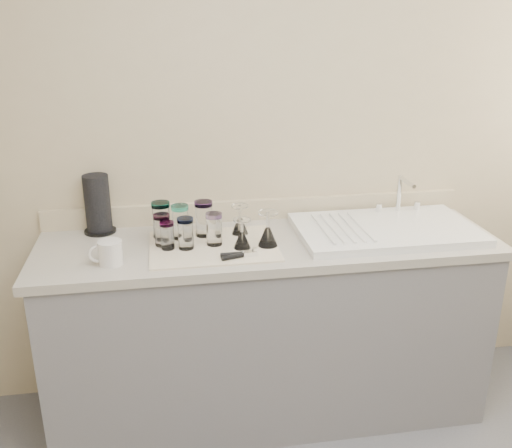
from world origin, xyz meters
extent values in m
cube|color=tan|center=(0.00, 1.50, 1.25)|extent=(3.50, 0.04, 2.50)
cube|color=slate|center=(0.00, 1.20, 0.43)|extent=(2.00, 0.60, 0.86)
cube|color=gray|center=(0.00, 1.20, 0.88)|extent=(2.06, 0.62, 0.04)
cube|color=white|center=(0.55, 1.20, 0.92)|extent=(0.82, 0.50, 0.03)
cylinder|color=silver|center=(0.69, 1.40, 1.03)|extent=(0.02, 0.02, 0.18)
cylinder|color=silver|center=(0.69, 1.32, 1.10)|extent=(0.02, 0.16, 0.02)
cylinder|color=silver|center=(0.59, 1.40, 0.96)|extent=(0.03, 0.03, 0.04)
cylinder|color=silver|center=(0.79, 1.40, 0.96)|extent=(0.03, 0.03, 0.04)
cube|color=white|center=(-0.25, 1.16, 0.90)|extent=(0.55, 0.42, 0.01)
cylinder|color=white|center=(-0.47, 1.30, 0.98)|extent=(0.08, 0.08, 0.14)
cylinder|color=#127E71|center=(-0.47, 1.30, 1.06)|extent=(0.08, 0.08, 0.02)
cylinder|color=white|center=(-0.39, 1.27, 0.98)|extent=(0.07, 0.07, 0.13)
cylinder|color=#3BCCBB|center=(-0.39, 1.27, 1.05)|extent=(0.08, 0.08, 0.02)
cylinder|color=white|center=(-0.28, 1.29, 0.98)|extent=(0.08, 0.08, 0.14)
cylinder|color=purple|center=(-0.28, 1.29, 1.06)|extent=(0.08, 0.08, 0.02)
cylinder|color=white|center=(-0.45, 1.16, 0.96)|extent=(0.06, 0.06, 0.11)
cylinder|color=#EE18BA|center=(-0.45, 1.16, 1.02)|extent=(0.06, 0.06, 0.02)
cylinder|color=white|center=(-0.37, 1.15, 0.97)|extent=(0.07, 0.07, 0.12)
cylinder|color=blue|center=(-0.37, 1.15, 1.04)|extent=(0.07, 0.07, 0.02)
cylinder|color=white|center=(-0.25, 1.17, 0.97)|extent=(0.07, 0.07, 0.13)
cylinder|color=#A687CC|center=(-0.25, 1.17, 1.04)|extent=(0.07, 0.07, 0.02)
cylinder|color=white|center=(-0.47, 1.20, 0.97)|extent=(0.07, 0.07, 0.12)
cylinder|color=#C5328D|center=(-0.47, 1.20, 1.04)|extent=(0.07, 0.07, 0.02)
cone|color=white|center=(-0.12, 1.28, 0.94)|extent=(0.08, 0.08, 0.07)
cylinder|color=white|center=(-0.12, 1.28, 1.01)|extent=(0.01, 0.01, 0.06)
cylinder|color=white|center=(-0.12, 1.28, 1.04)|extent=(0.08, 0.08, 0.01)
cone|color=white|center=(-0.13, 1.11, 0.94)|extent=(0.07, 0.07, 0.07)
cylinder|color=white|center=(-0.13, 1.11, 1.00)|extent=(0.01, 0.01, 0.06)
cylinder|color=white|center=(-0.13, 1.11, 1.04)|extent=(0.07, 0.07, 0.01)
cone|color=white|center=(-0.02, 1.12, 0.95)|extent=(0.09, 0.09, 0.08)
cylinder|color=white|center=(-0.02, 1.12, 1.02)|extent=(0.01, 0.01, 0.06)
cylinder|color=white|center=(-0.02, 1.12, 1.06)|extent=(0.09, 0.09, 0.01)
cube|color=silver|center=(-0.11, 1.02, 0.92)|extent=(0.06, 0.04, 0.02)
cylinder|color=black|center=(-0.18, 1.00, 0.92)|extent=(0.12, 0.05, 0.02)
cylinder|color=black|center=(-0.18, 1.03, 0.92)|extent=(0.12, 0.02, 0.02)
cylinder|color=silver|center=(-0.68, 1.05, 0.95)|extent=(0.11, 0.11, 0.10)
torus|color=silver|center=(-0.73, 1.05, 0.95)|extent=(0.08, 0.02, 0.08)
cylinder|color=black|center=(-0.76, 1.43, 0.91)|extent=(0.15, 0.15, 0.01)
cylinder|color=black|center=(-0.76, 1.43, 1.04)|extent=(0.12, 0.12, 0.26)
camera|label=1|loc=(-0.45, -1.13, 1.86)|focal=40.00mm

